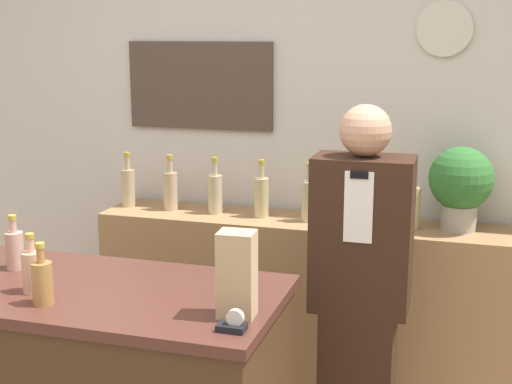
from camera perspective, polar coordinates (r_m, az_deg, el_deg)
The scene contains 16 objects.
back_wall at distance 3.87m, azimuth 2.13°, elevation 4.90°, with size 5.20×0.09×2.70m.
back_shelf at distance 3.81m, azimuth 4.07°, elevation -9.06°, with size 2.20×0.39×0.93m.
shopkeeper at distance 3.04m, azimuth 8.31°, elevation -8.22°, with size 0.40×0.25×1.60m.
potted_plant at distance 3.57m, azimuth 16.07°, elevation 0.72°, with size 0.31×0.31×0.41m.
paper_bag at distance 2.33m, azimuth -1.54°, elevation -6.62°, with size 0.12×0.10×0.29m.
tape_dispenser at distance 2.26m, azimuth -1.86°, elevation -10.51°, with size 0.09×0.06×0.07m.
counter_bottle_2 at distance 2.96m, azimuth -18.75°, elevation -4.33°, with size 0.07×0.07×0.22m.
counter_bottle_4 at distance 2.68m, azimuth -17.47°, elevation -5.99°, with size 0.07×0.07×0.22m.
counter_bottle_5 at distance 2.56m, azimuth -16.72°, elevation -6.86°, with size 0.07×0.07×0.22m.
shelf_bottle_0 at distance 3.99m, azimuth -10.19°, elevation 0.47°, with size 0.08×0.08×0.30m.
shelf_bottle_1 at distance 3.88m, azimuth -6.86°, elevation 0.21°, with size 0.08×0.08×0.30m.
shelf_bottle_2 at distance 3.78m, azimuth -3.30°, elevation -0.03°, with size 0.08×0.08×0.30m.
shelf_bottle_3 at distance 3.70m, azimuth 0.43°, elevation -0.30°, with size 0.08×0.08×0.30m.
shelf_bottle_4 at distance 3.62m, azimuth 4.26°, elevation -0.61°, with size 0.08×0.08×0.30m.
shelf_bottle_5 at distance 3.61m, azimuth 8.37°, elevation -0.75°, with size 0.08×0.08×0.30m.
shelf_bottle_6 at distance 3.56m, azimuth 12.40°, elevation -1.11°, with size 0.08×0.08×0.30m.
Camera 1 is at (0.96, -1.72, 1.87)m, focal length 50.00 mm.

